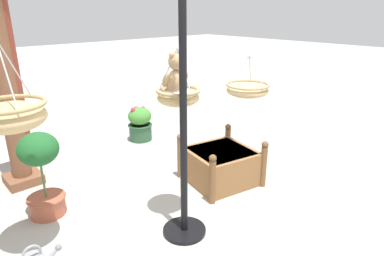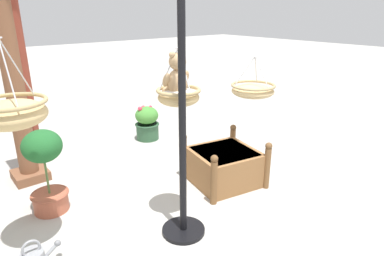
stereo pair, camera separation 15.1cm
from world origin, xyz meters
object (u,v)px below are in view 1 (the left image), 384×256
Objects in this scene: display_pole_central at (184,157)px; hanging_basket_with_teddy at (178,96)px; greenhouse_pillar_right at (5,79)px; hanging_basket_left_high at (10,115)px; wooden_planter_box at (221,164)px; teddy_bear at (176,77)px; potted_plant_flowering_red at (42,171)px; greenhouse_pillar_far_back at (14,78)px; potted_plant_fern_front at (140,124)px; hanging_basket_right_low at (247,89)px.

hanging_basket_with_teddy is at bearing 59.04° from display_pole_central.
display_pole_central is 2.44m from greenhouse_pillar_right.
wooden_planter_box is at bearing -6.00° from hanging_basket_left_high.
potted_plant_flowering_red is at bearing 136.75° from teddy_bear.
greenhouse_pillar_right is 2.98× the size of potted_plant_flowering_red.
greenhouse_pillar_far_back is at bearing 105.66° from hanging_basket_with_teddy.
potted_plant_flowering_red is (-0.91, 1.27, -0.31)m from display_pole_central.
display_pole_central reaches higher than wooden_planter_box.
teddy_bear is at bearing 61.10° from display_pole_central.
wooden_planter_box is at bearing -55.52° from greenhouse_pillar_far_back.
teddy_bear reaches higher than potted_plant_flowering_red.
greenhouse_pillar_far_back reaches higher than potted_plant_flowering_red.
hanging_basket_right_low is at bearing -72.86° from potted_plant_fern_front.
hanging_basket_right_low is 2.10m from potted_plant_fern_front.
potted_plant_fern_front is at bearing 65.31° from display_pole_central.
greenhouse_pillar_right is (-0.89, 2.21, 0.55)m from display_pole_central.
greenhouse_pillar_right is at bearing 76.79° from hanging_basket_left_high.
hanging_basket_with_teddy is at bearing -90.00° from teddy_bear.
potted_plant_fern_front is at bearing -14.74° from greenhouse_pillar_far_back.
potted_plant_flowering_red is (-0.31, -1.65, -0.72)m from greenhouse_pillar_far_back.
potted_plant_fern_front is (2.37, 1.73, -1.05)m from hanging_basket_left_high.
greenhouse_pillar_far_back is 4.25× the size of potted_plant_fern_front.
greenhouse_pillar_far_back is (-2.30, 2.30, 0.12)m from hanging_basket_right_low.
greenhouse_pillar_far_back reaches higher than hanging_basket_right_low.
hanging_basket_right_low is at bearing -31.51° from greenhouse_pillar_right.
display_pole_central is 2.77m from potted_plant_fern_front.
display_pole_central is 3.01m from greenhouse_pillar_far_back.
display_pole_central is 2.62× the size of wooden_planter_box.
hanging_basket_left_high is 0.29× the size of greenhouse_pillar_far_back.
potted_plant_fern_front is at bearing 7.23° from greenhouse_pillar_right.
greenhouse_pillar_far_back reaches higher than wooden_planter_box.
potted_plant_fern_front is (0.07, 1.97, 0.05)m from wooden_planter_box.
display_pole_central is at bearing -159.85° from hanging_basket_right_low.
display_pole_central is 4.40× the size of hanging_basket_right_low.
potted_plant_flowering_red is at bearing 158.64° from wooden_planter_box.
teddy_bear is 2.77m from greenhouse_pillar_far_back.
hanging_basket_with_teddy is (0.15, 0.25, 0.52)m from display_pole_central.
hanging_basket_with_teddy is 0.94× the size of hanging_basket_right_low.
hanging_basket_with_teddy is at bearing -19.49° from hanging_basket_left_high.
hanging_basket_left_high is 1.51m from greenhouse_pillar_right.
greenhouse_pillar_right is at bearing 111.82° from display_pole_central.
potted_plant_fern_front is (-0.57, 1.84, -0.83)m from hanging_basket_right_low.
wooden_planter_box is (1.07, 0.50, -0.60)m from display_pole_central.
wooden_planter_box is 1.04× the size of potted_plant_flowering_red.
teddy_bear reaches higher than wooden_planter_box.
wooden_planter_box is (-0.64, -0.13, -0.88)m from hanging_basket_right_low.
teddy_bear is (0.00, 0.02, 0.18)m from hanging_basket_with_teddy.
greenhouse_pillar_far_back is 1.83m from potted_plant_flowering_red.
hanging_basket_left_high is at bearing -143.84° from potted_plant_fern_front.
display_pole_central reaches higher than greenhouse_pillar_far_back.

